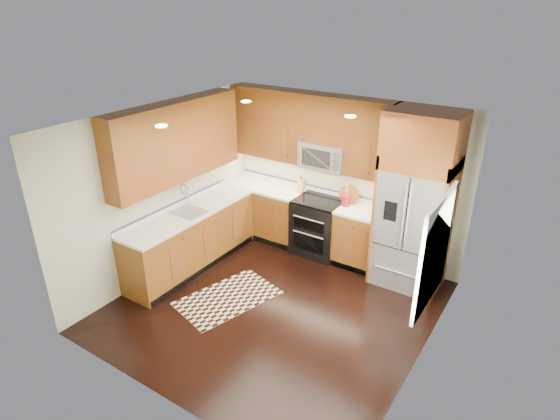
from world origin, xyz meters
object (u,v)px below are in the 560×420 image
Objects in this scene: rug at (228,298)px; utensil_crock at (346,198)px; refrigerator at (416,202)px; range at (318,227)px; knife_block at (301,185)px.

rug is 2.36m from utensil_crock.
utensil_crock is (-1.11, 0.09, -0.24)m from refrigerator.
range is at bearing -173.88° from utensil_crock.
rug is (-0.42, -1.88, -0.46)m from range.
range is at bearing -21.58° from knife_block.
utensil_crock is at bearing 82.17° from rug.
range is 1.98m from rug.
refrigerator is 7.21× the size of utensil_crock.
range is 0.68× the size of rug.
rug is (-1.97, -1.84, -1.30)m from refrigerator.
knife_block is (-0.44, 0.17, 0.58)m from range.
rug is 5.10× the size of knife_block.
refrigerator reaches higher than utensil_crock.
refrigerator is 1.87× the size of rug.
refrigerator reaches higher than knife_block.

